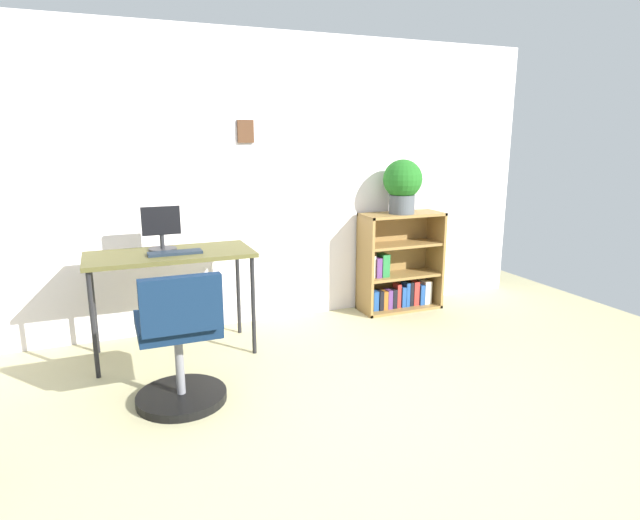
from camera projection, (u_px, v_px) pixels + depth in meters
ground_plane at (366, 458)px, 2.56m from camera, size 6.24×6.24×0.00m
wall_back at (245, 182)px, 4.23m from camera, size 5.20×0.12×2.30m
desk at (170, 261)px, 3.65m from camera, size 1.12×0.52×0.74m
monitor at (161, 229)px, 3.67m from camera, size 0.26×0.19×0.31m
keyboard at (175, 253)px, 3.58m from camera, size 0.36×0.11×0.02m
office_chair at (180, 347)px, 2.98m from camera, size 0.52×0.55×0.82m
bookshelf_low at (397, 267)px, 4.71m from camera, size 0.73×0.30×0.86m
potted_plant_on_shelf at (403, 183)px, 4.49m from camera, size 0.33×0.33×0.46m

